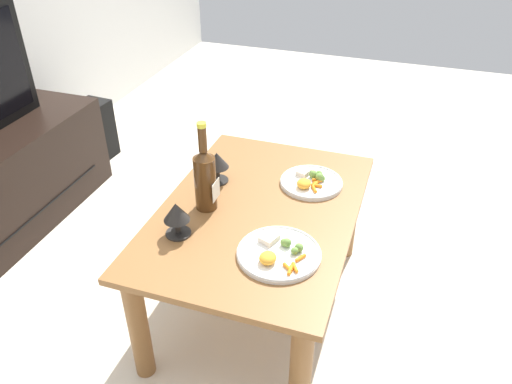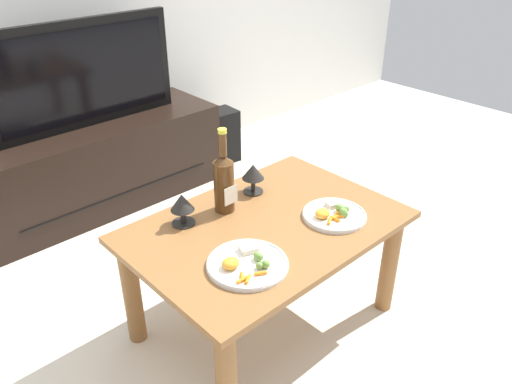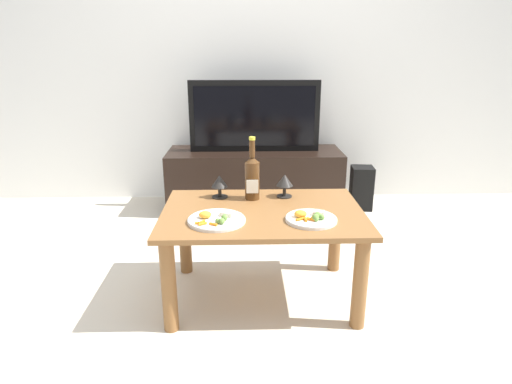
# 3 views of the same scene
# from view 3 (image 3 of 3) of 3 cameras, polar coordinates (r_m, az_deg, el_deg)

# --- Properties ---
(ground_plane) EXTENTS (6.40, 6.40, 0.00)m
(ground_plane) POSITION_cam_3_polar(r_m,az_deg,el_deg) (2.38, 0.83, -13.48)
(ground_plane) COLOR beige
(back_wall) EXTENTS (6.40, 0.10, 2.60)m
(back_wall) POSITION_cam_3_polar(r_m,az_deg,el_deg) (3.74, -0.24, 18.94)
(back_wall) COLOR silver
(back_wall) RESTS_ON ground_plane
(dining_table) EXTENTS (1.01, 0.70, 0.49)m
(dining_table) POSITION_cam_3_polar(r_m,az_deg,el_deg) (2.20, 0.88, -4.79)
(dining_table) COLOR brown
(dining_table) RESTS_ON ground_plane
(tv_stand) EXTENTS (1.40, 0.49, 0.48)m
(tv_stand) POSITION_cam_3_polar(r_m,az_deg,el_deg) (3.55, -0.18, 1.65)
(tv_stand) COLOR black
(tv_stand) RESTS_ON ground_plane
(tv_screen) EXTENTS (1.02, 0.05, 0.55)m
(tv_screen) POSITION_cam_3_polar(r_m,az_deg,el_deg) (3.43, -0.19, 9.98)
(tv_screen) COLOR black
(tv_screen) RESTS_ON tv_stand
(floor_speaker) EXTENTS (0.19, 0.19, 0.36)m
(floor_speaker) POSITION_cam_3_polar(r_m,az_deg,el_deg) (3.65, 13.76, 0.53)
(floor_speaker) COLOR black
(floor_speaker) RESTS_ON ground_plane
(wine_bottle) EXTENTS (0.08, 0.08, 0.34)m
(wine_bottle) POSITION_cam_3_polar(r_m,az_deg,el_deg) (2.30, -0.51, 2.16)
(wine_bottle) COLOR #4C2D14
(wine_bottle) RESTS_ON dining_table
(goblet_left) EXTENTS (0.09, 0.09, 0.13)m
(goblet_left) POSITION_cam_3_polar(r_m,az_deg,el_deg) (2.34, -4.85, 1.23)
(goblet_left) COLOR black
(goblet_left) RESTS_ON dining_table
(goblet_right) EXTENTS (0.09, 0.09, 0.13)m
(goblet_right) POSITION_cam_3_polar(r_m,az_deg,el_deg) (2.35, 3.80, 1.38)
(goblet_right) COLOR black
(goblet_right) RESTS_ON dining_table
(dinner_plate_left) EXTENTS (0.27, 0.27, 0.05)m
(dinner_plate_left) POSITION_cam_3_polar(r_m,az_deg,el_deg) (2.03, -5.27, -3.62)
(dinner_plate_left) COLOR white
(dinner_plate_left) RESTS_ON dining_table
(dinner_plate_right) EXTENTS (0.24, 0.24, 0.05)m
(dinner_plate_right) POSITION_cam_3_polar(r_m,az_deg,el_deg) (2.05, 7.29, -3.45)
(dinner_plate_right) COLOR white
(dinner_plate_right) RESTS_ON dining_table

